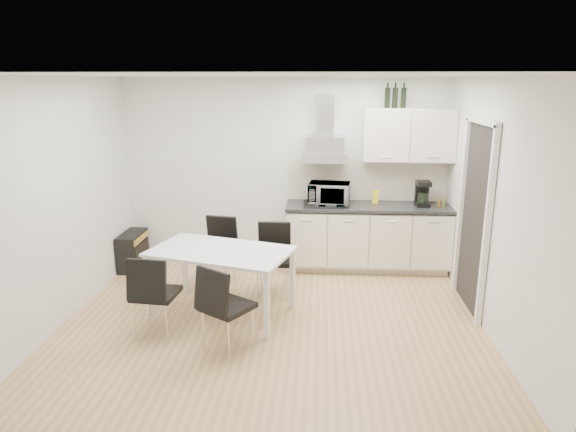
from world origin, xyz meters
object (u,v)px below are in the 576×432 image
chair_far_left (217,253)px  chair_near_right (227,307)px  kitchenette (371,211)px  dining_table (221,256)px  chair_near_left (156,295)px  guitar_amp (133,250)px  chair_far_right (273,261)px  floor_speaker (219,252)px

chair_far_left → chair_near_right: bearing=115.1°
kitchenette → chair_near_right: size_ratio=2.86×
dining_table → chair_near_right: bearing=-58.6°
chair_near_left → chair_near_right: 0.82m
chair_far_left → guitar_amp: bearing=-13.4°
kitchenette → dining_table: kitchenette is taller
dining_table → guitar_amp: dining_table is taller
kitchenette → guitar_amp: bearing=-176.6°
dining_table → guitar_amp: 2.08m
kitchenette → chair_far_right: bearing=-141.0°
chair_far_right → floor_speaker: (-0.91, 1.17, -0.31)m
chair_far_left → chair_near_right: size_ratio=1.00×
dining_table → chair_near_left: chair_near_left is taller
chair_near_right → guitar_amp: 2.77m
chair_near_left → floor_speaker: (0.19, 2.26, -0.31)m
dining_table → chair_far_right: size_ratio=1.92×
dining_table → chair_near_right: 0.86m
floor_speaker → guitar_amp: bearing=-166.7°
chair_near_left → guitar_amp: chair_near_left is taller
chair_near_left → chair_near_right: size_ratio=1.00×
chair_near_right → guitar_amp: size_ratio=1.44×
floor_speaker → chair_near_right: bearing=-81.2°
kitchenette → chair_near_right: kitchenette is taller
chair_far_right → chair_near_right: size_ratio=1.00×
dining_table → chair_near_left: 0.82m
kitchenette → chair_near_left: size_ratio=2.86×
kitchenette → chair_far_left: kitchenette is taller
chair_far_right → floor_speaker: 1.52m
chair_near_left → dining_table: bearing=49.3°
chair_near_left → floor_speaker: size_ratio=3.36×
chair_far_left → chair_near_right: 1.63m
dining_table → chair_far_right: bearing=62.4°
dining_table → chair_far_left: bearing=121.2°
kitchenette → chair_far_left: size_ratio=2.86×
chair_far_right → guitar_amp: (-2.05, 0.81, -0.19)m
dining_table → guitar_amp: size_ratio=2.78×
floor_speaker → dining_table: bearing=-81.9°
chair_far_left → chair_far_right: 0.77m
dining_table → chair_near_right: chair_near_right is taller
chair_far_right → chair_near_left: size_ratio=1.00×
chair_near_right → kitchenette: bearing=89.8°
kitchenette → floor_speaker: kitchenette is taller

